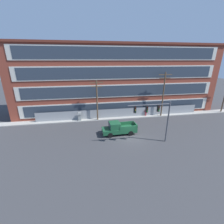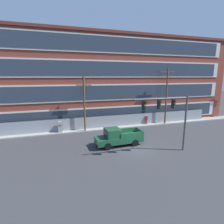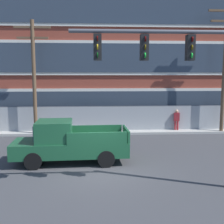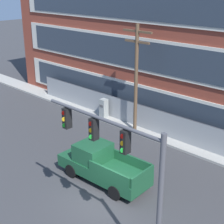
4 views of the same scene
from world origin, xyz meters
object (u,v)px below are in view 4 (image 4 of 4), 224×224
traffic_signal_mast (119,158)px  utility_pole_near_corner (136,75)px  pickup_truck_dark_green (101,165)px  electrical_cabinet (104,109)px

traffic_signal_mast → utility_pole_near_corner: utility_pole_near_corner is taller
utility_pole_near_corner → traffic_signal_mast: bearing=-53.1°
pickup_truck_dark_green → utility_pole_near_corner: bearing=114.3°
pickup_truck_dark_green → utility_pole_near_corner: size_ratio=0.71×
traffic_signal_mast → electrical_cabinet: bearing=137.3°
utility_pole_near_corner → electrical_cabinet: 4.98m
traffic_signal_mast → electrical_cabinet: (-10.82, 9.99, -3.59)m
pickup_truck_dark_green → electrical_cabinet: pickup_truck_dark_green is taller
pickup_truck_dark_green → electrical_cabinet: bearing=134.0°
traffic_signal_mast → pickup_truck_dark_green: size_ratio=1.08×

